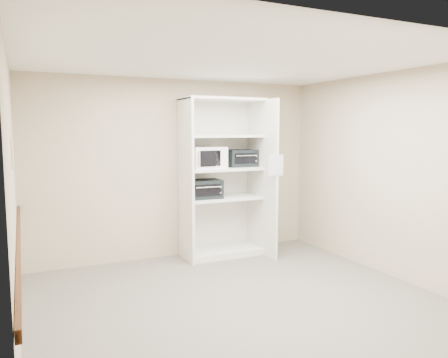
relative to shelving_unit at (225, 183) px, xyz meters
name	(u,v)px	position (x,y,z in m)	size (l,w,h in m)	color
floor	(236,299)	(-0.67, -1.70, -1.13)	(4.50, 4.00, 0.01)	#646155
ceiling	(236,60)	(-0.67, -1.70, 1.57)	(4.50, 4.00, 0.01)	white
wall_back	(178,169)	(-0.67, 0.30, 0.22)	(4.50, 0.02, 2.70)	tan
wall_front	(363,214)	(-0.67, -3.70, 0.22)	(4.50, 0.02, 2.70)	tan
wall_left	(13,196)	(-2.92, -1.70, 0.22)	(0.02, 4.00, 2.70)	tan
wall_right	(386,174)	(1.58, -1.70, 0.22)	(0.02, 4.00, 2.70)	tan
shelving_unit	(225,183)	(0.00, 0.00, 0.00)	(1.24, 0.92, 2.42)	silver
microwave	(206,158)	(-0.33, -0.02, 0.40)	(0.54, 0.41, 0.32)	white
toaster_oven_upper	(241,158)	(0.29, 0.05, 0.37)	(0.46, 0.34, 0.26)	black
toaster_oven_lower	(204,189)	(-0.36, -0.02, -0.07)	(0.50, 0.38, 0.28)	black
paper_sign	(276,165)	(0.53, -0.63, 0.30)	(0.24, 0.01, 0.30)	white
chair_rail	(19,244)	(-2.89, -1.70, -0.23)	(0.04, 3.98, 0.08)	#3E210D
wall_poster	(13,153)	(-2.90, -1.51, 0.59)	(0.01, 0.21, 0.30)	silver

